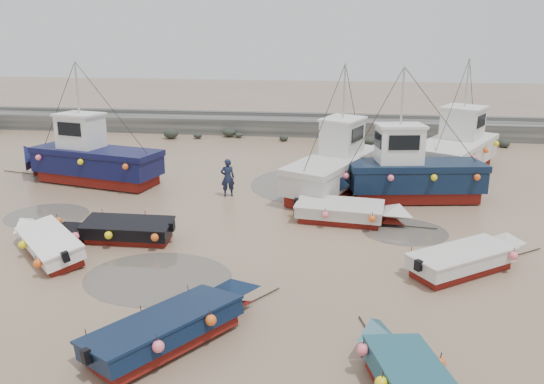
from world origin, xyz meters
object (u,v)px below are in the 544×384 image
Objects in this scene: dinghy_1 at (177,323)px; dinghy_4 at (119,227)px; cabin_boat_1 at (338,164)px; cabin_boat_3 at (458,148)px; dinghy_2 at (408,375)px; cabin_boat_2 at (403,173)px; dinghy_3 at (470,256)px; dinghy_0 at (49,239)px; cabin_boat_0 at (87,157)px; person at (228,196)px; dinghy_5 at (348,210)px.

dinghy_4 is at bearing 160.51° from dinghy_1.
cabin_boat_1 and cabin_boat_3 have the same top height.
dinghy_2 is 0.57× the size of cabin_boat_3.
dinghy_3 is at bearing -177.13° from cabin_boat_2.
dinghy_1 is 1.07× the size of dinghy_2.
dinghy_0 is at bearing -112.11° from cabin_boat_3.
dinghy_2 is at bearing -74.56° from cabin_boat_3.
cabin_boat_0 reaches higher than dinghy_2.
dinghy_2 is 15.50m from person.
dinghy_0 is at bearing 111.43° from cabin_boat_2.
cabin_boat_1 and cabin_boat_2 have the same top height.
dinghy_4 is at bearing -129.60° from dinghy_3.
cabin_boat_1 is at bearing -116.49° from cabin_boat_3.
dinghy_2 is 0.89× the size of dinghy_5.
cabin_boat_2 is (2.56, 3.26, 0.82)m from dinghy_5.
person is (-9.86, 7.00, -0.54)m from dinghy_3.
dinghy_3 is 19.64m from cabin_boat_0.
person is at bearing -123.18° from cabin_boat_3.
cabin_boat_2 is 1.01× the size of cabin_boat_3.
dinghy_2 is 2.85× the size of person.
dinghy_0 is 21.98m from cabin_boat_3.
cabin_boat_0 is at bearing -150.43° from dinghy_3.
dinghy_4 is 0.61× the size of cabin_boat_2.
cabin_boat_0 is at bearing 61.85° from dinghy_0.
cabin_boat_0 is (-4.79, 7.39, 0.79)m from dinghy_4.
dinghy_1 is 16.48m from cabin_boat_0.
dinghy_3 is (2.86, 6.81, -0.01)m from dinghy_2.
dinghy_1 is at bearing -133.92° from cabin_boat_0.
dinghy_0 and dinghy_4 have the same top height.
cabin_boat_1 is at bearing 178.83° from person.
dinghy_4 is 13.11m from cabin_boat_2.
dinghy_2 is at bearing -59.30° from cabin_boat_1.
cabin_boat_2 is (-1.50, 7.42, 0.82)m from dinghy_3.
dinghy_0 is 8.03m from dinghy_1.
cabin_boat_1 is at bearing 79.49° from dinghy_2.
cabin_boat_2 is (13.54, 7.82, 0.82)m from dinghy_0.
cabin_boat_1 is at bearing -167.05° from dinghy_5.
cabin_boat_3 is (3.71, 5.78, -0.02)m from cabin_boat_2.
cabin_boat_3 reaches higher than dinghy_3.
dinghy_5 is at bearing 135.33° from person.
dinghy_3 is at bearing 50.50° from dinghy_2.
dinghy_1 and dinghy_3 have the same top height.
cabin_boat_3 reaches higher than dinghy_1.
dinghy_4 is at bearing -10.57° from dinghy_0.
dinghy_5 is 3.18× the size of person.
dinghy_1 is 0.61× the size of cabin_boat_3.
cabin_boat_2 is at bearing -61.06° from dinghy_4.
person is at bearing -87.49° from cabin_boat_0.
dinghy_1 is 21.52m from cabin_boat_3.
dinghy_5 reaches higher than person.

